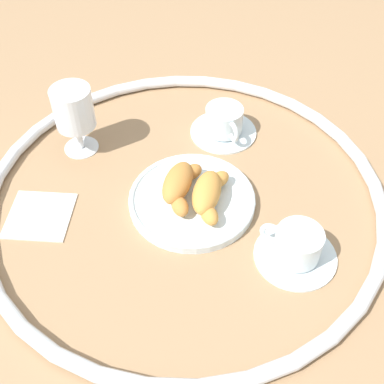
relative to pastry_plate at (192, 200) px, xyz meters
The scene contains 9 objects.
ground_plane 0.02m from the pastry_plate, 122.59° to the right, with size 2.20×2.20×0.00m, color #997551.
table_chrome_rim 0.02m from the pastry_plate, 122.59° to the right, with size 0.72×0.72×0.02m, color silver.
pastry_plate is the anchor object (origin of this frame).
croissant_large 0.04m from the pastry_plate, 104.51° to the right, with size 0.14×0.08×0.04m.
croissant_small 0.04m from the pastry_plate, 77.04° to the left, with size 0.14×0.07×0.04m.
coffee_cup_near 0.21m from the pastry_plate, 62.68° to the left, with size 0.14×0.14×0.06m.
coffee_cup_far 0.21m from the pastry_plate, 168.93° to the left, with size 0.14×0.14×0.06m.
juice_glass_left 0.28m from the pastry_plate, 116.33° to the right, with size 0.08×0.08×0.14m.
folded_napkin 0.27m from the pastry_plate, 76.02° to the right, with size 0.11×0.11×0.01m, color silver.
Camera 1 is at (0.60, 0.09, 0.67)m, focal length 46.51 mm.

